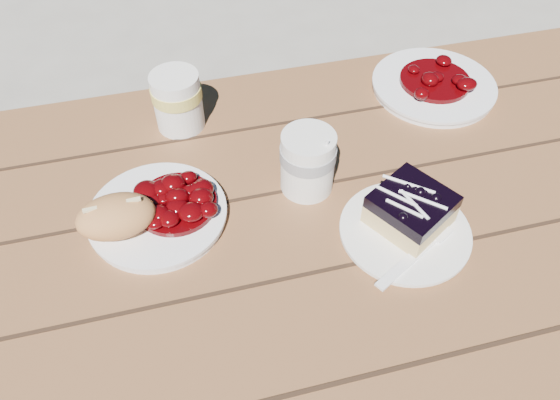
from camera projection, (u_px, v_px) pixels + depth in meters
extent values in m
cube|color=brown|center=(298.00, 240.00, 0.83)|extent=(2.00, 0.80, 0.05)
cube|color=brown|center=(231.00, 117.00, 1.46)|extent=(1.80, 0.25, 0.04)
cube|color=brown|center=(479.00, 133.00, 1.77)|extent=(0.06, 0.06, 0.42)
cylinder|color=white|center=(158.00, 215.00, 0.82)|extent=(0.20, 0.20, 0.02)
ellipsoid|color=#C2844A|center=(116.00, 216.00, 0.77)|extent=(0.12, 0.08, 0.06)
cylinder|color=white|center=(405.00, 232.00, 0.81)|extent=(0.19, 0.19, 0.01)
cube|color=#D8BA76|center=(410.00, 214.00, 0.80)|extent=(0.14, 0.14, 0.03)
cube|color=black|center=(413.00, 202.00, 0.78)|extent=(0.14, 0.14, 0.02)
cylinder|color=white|center=(308.00, 162.00, 0.84)|extent=(0.08, 0.08, 0.10)
cylinder|color=white|center=(433.00, 86.00, 1.03)|extent=(0.23, 0.23, 0.02)
cylinder|color=white|center=(178.00, 101.00, 0.93)|extent=(0.08, 0.08, 0.10)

